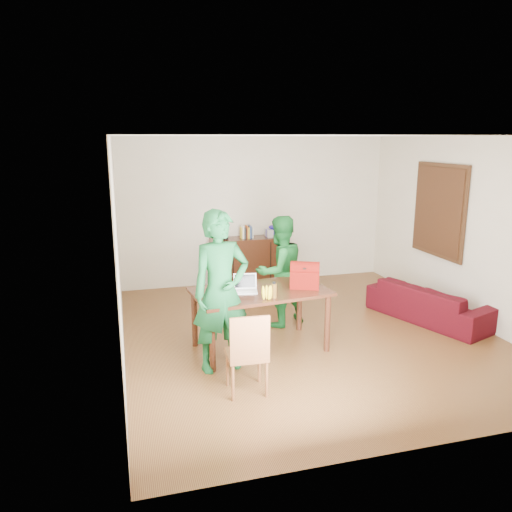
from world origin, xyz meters
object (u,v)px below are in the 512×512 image
object	(u,v)px
table	(260,298)
person_far	(280,271)
laptop	(246,289)
person_near	(221,292)
bottle	(274,290)
sofa	(429,302)
chair	(247,369)
red_bag	(305,278)

from	to	relation	value
table	person_far	world-z (taller)	person_far
table	person_far	bearing A→B (deg)	49.80
laptop	person_near	bearing A→B (deg)	-123.69
bottle	sofa	size ratio (longest dim) A/B	0.11
sofa	person_near	bearing A→B (deg)	82.89
chair	table	bearing A→B (deg)	69.70
chair	sofa	bearing A→B (deg)	26.36
laptop	sofa	bearing A→B (deg)	18.34
person_near	sofa	bearing A→B (deg)	1.27
table	chair	world-z (taller)	chair
table	sofa	size ratio (longest dim) A/B	0.96
bottle	table	bearing A→B (deg)	103.04
sofa	laptop	bearing A→B (deg)	77.14
bottle	red_bag	bearing A→B (deg)	29.92
person_near	bottle	distance (m)	0.68
sofa	table	bearing A→B (deg)	77.06
person_near	table	bearing A→B (deg)	23.94
table	person_near	distance (m)	0.77
laptop	bottle	world-z (taller)	laptop
person_far	red_bag	bearing A→B (deg)	75.78
table	laptop	size ratio (longest dim) A/B	5.47
person_far	bottle	bearing A→B (deg)	49.23
table	bottle	bearing A→B (deg)	-83.46
chair	person_far	bearing A→B (deg)	64.96
bottle	sofa	distance (m)	2.81
chair	person_far	xyz separation A→B (m)	(0.96, 1.83, 0.54)
person_near	red_bag	world-z (taller)	person_near
table	person_far	size ratio (longest dim) A/B	1.11
table	red_bag	size ratio (longest dim) A/B	4.85
chair	laptop	bearing A→B (deg)	79.02
person_far	laptop	world-z (taller)	person_far
person_far	bottle	world-z (taller)	person_far
laptop	sofa	world-z (taller)	laptop
table	sofa	xyz separation A→B (m)	(2.74, 0.33, -0.42)
person_near	bottle	world-z (taller)	person_near
table	sofa	distance (m)	2.79
bottle	sofa	bearing A→B (deg)	14.15
sofa	person_far	bearing A→B (deg)	59.14
laptop	red_bag	bearing A→B (deg)	10.04
chair	bottle	size ratio (longest dim) A/B	4.61
person_far	laptop	size ratio (longest dim) A/B	4.93
person_near	sofa	xyz separation A→B (m)	(3.33, 0.75, -0.68)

